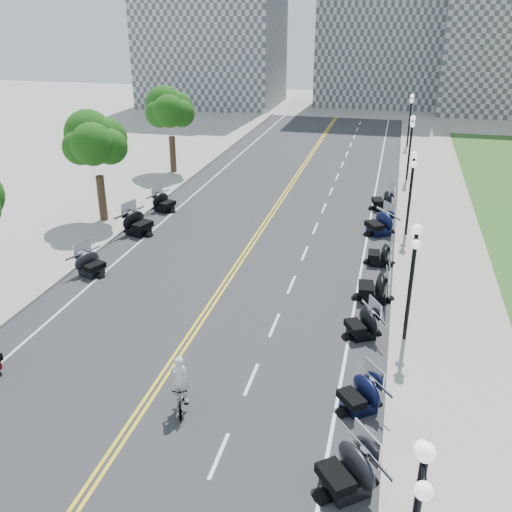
# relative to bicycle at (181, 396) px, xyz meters

# --- Properties ---
(ground) EXTENTS (160.00, 160.00, 0.00)m
(ground) POSITION_rel_bicycle_xyz_m (-1.32, 2.20, -0.54)
(ground) COLOR gray
(road) EXTENTS (16.00, 90.00, 0.01)m
(road) POSITION_rel_bicycle_xyz_m (-1.32, 12.20, -0.54)
(road) COLOR #333335
(road) RESTS_ON ground
(centerline_yellow_a) EXTENTS (0.12, 90.00, 0.00)m
(centerline_yellow_a) POSITION_rel_bicycle_xyz_m (-1.44, 12.20, -0.53)
(centerline_yellow_a) COLOR yellow
(centerline_yellow_a) RESTS_ON road
(centerline_yellow_b) EXTENTS (0.12, 90.00, 0.00)m
(centerline_yellow_b) POSITION_rel_bicycle_xyz_m (-1.20, 12.20, -0.53)
(centerline_yellow_b) COLOR yellow
(centerline_yellow_b) RESTS_ON road
(edge_line_north) EXTENTS (0.12, 90.00, 0.00)m
(edge_line_north) POSITION_rel_bicycle_xyz_m (5.08, 12.20, -0.53)
(edge_line_north) COLOR white
(edge_line_north) RESTS_ON road
(edge_line_south) EXTENTS (0.12, 90.00, 0.00)m
(edge_line_south) POSITION_rel_bicycle_xyz_m (-7.72, 12.20, -0.53)
(edge_line_south) COLOR white
(edge_line_south) RESTS_ON road
(lane_dash_5) EXTENTS (0.12, 2.00, 0.00)m
(lane_dash_5) POSITION_rel_bicycle_xyz_m (1.88, -1.80, -0.53)
(lane_dash_5) COLOR white
(lane_dash_5) RESTS_ON road
(lane_dash_6) EXTENTS (0.12, 2.00, 0.00)m
(lane_dash_6) POSITION_rel_bicycle_xyz_m (1.88, 2.20, -0.53)
(lane_dash_6) COLOR white
(lane_dash_6) RESTS_ON road
(lane_dash_7) EXTENTS (0.12, 2.00, 0.00)m
(lane_dash_7) POSITION_rel_bicycle_xyz_m (1.88, 6.20, -0.53)
(lane_dash_7) COLOR white
(lane_dash_7) RESTS_ON road
(lane_dash_8) EXTENTS (0.12, 2.00, 0.00)m
(lane_dash_8) POSITION_rel_bicycle_xyz_m (1.88, 10.20, -0.53)
(lane_dash_8) COLOR white
(lane_dash_8) RESTS_ON road
(lane_dash_9) EXTENTS (0.12, 2.00, 0.00)m
(lane_dash_9) POSITION_rel_bicycle_xyz_m (1.88, 14.20, -0.53)
(lane_dash_9) COLOR white
(lane_dash_9) RESTS_ON road
(lane_dash_10) EXTENTS (0.12, 2.00, 0.00)m
(lane_dash_10) POSITION_rel_bicycle_xyz_m (1.88, 18.20, -0.53)
(lane_dash_10) COLOR white
(lane_dash_10) RESTS_ON road
(lane_dash_11) EXTENTS (0.12, 2.00, 0.00)m
(lane_dash_11) POSITION_rel_bicycle_xyz_m (1.88, 22.20, -0.53)
(lane_dash_11) COLOR white
(lane_dash_11) RESTS_ON road
(lane_dash_12) EXTENTS (0.12, 2.00, 0.00)m
(lane_dash_12) POSITION_rel_bicycle_xyz_m (1.88, 26.20, -0.53)
(lane_dash_12) COLOR white
(lane_dash_12) RESTS_ON road
(lane_dash_13) EXTENTS (0.12, 2.00, 0.00)m
(lane_dash_13) POSITION_rel_bicycle_xyz_m (1.88, 30.20, -0.53)
(lane_dash_13) COLOR white
(lane_dash_13) RESTS_ON road
(lane_dash_14) EXTENTS (0.12, 2.00, 0.00)m
(lane_dash_14) POSITION_rel_bicycle_xyz_m (1.88, 34.20, -0.53)
(lane_dash_14) COLOR white
(lane_dash_14) RESTS_ON road
(lane_dash_15) EXTENTS (0.12, 2.00, 0.00)m
(lane_dash_15) POSITION_rel_bicycle_xyz_m (1.88, 38.20, -0.53)
(lane_dash_15) COLOR white
(lane_dash_15) RESTS_ON road
(lane_dash_16) EXTENTS (0.12, 2.00, 0.00)m
(lane_dash_16) POSITION_rel_bicycle_xyz_m (1.88, 42.20, -0.53)
(lane_dash_16) COLOR white
(lane_dash_16) RESTS_ON road
(lane_dash_17) EXTENTS (0.12, 2.00, 0.00)m
(lane_dash_17) POSITION_rel_bicycle_xyz_m (1.88, 46.20, -0.53)
(lane_dash_17) COLOR white
(lane_dash_17) RESTS_ON road
(lane_dash_18) EXTENTS (0.12, 2.00, 0.00)m
(lane_dash_18) POSITION_rel_bicycle_xyz_m (1.88, 50.20, -0.53)
(lane_dash_18) COLOR white
(lane_dash_18) RESTS_ON road
(lane_dash_19) EXTENTS (0.12, 2.00, 0.00)m
(lane_dash_19) POSITION_rel_bicycle_xyz_m (1.88, 54.20, -0.53)
(lane_dash_19) COLOR white
(lane_dash_19) RESTS_ON road
(sidewalk_north) EXTENTS (5.00, 90.00, 0.15)m
(sidewalk_north) POSITION_rel_bicycle_xyz_m (9.18, 12.20, -0.47)
(sidewalk_north) COLOR #9E9991
(sidewalk_north) RESTS_ON ground
(sidewalk_south) EXTENTS (5.00, 90.00, 0.15)m
(sidewalk_south) POSITION_rel_bicycle_xyz_m (-11.82, 12.20, -0.47)
(sidewalk_south) COLOR #9E9991
(sidewalk_south) RESTS_ON ground
(distant_block_a) EXTENTS (18.00, 14.00, 26.00)m
(distant_block_a) POSITION_rel_bicycle_xyz_m (-19.32, 64.20, 12.46)
(distant_block_a) COLOR gray
(distant_block_a) RESTS_ON ground
(street_lamp_2) EXTENTS (0.50, 1.20, 4.90)m
(street_lamp_2) POSITION_rel_bicycle_xyz_m (7.28, 6.20, 2.06)
(street_lamp_2) COLOR black
(street_lamp_2) RESTS_ON sidewalk_north
(street_lamp_3) EXTENTS (0.50, 1.20, 4.90)m
(street_lamp_3) POSITION_rel_bicycle_xyz_m (7.28, 18.20, 2.06)
(street_lamp_3) COLOR black
(street_lamp_3) RESTS_ON sidewalk_north
(street_lamp_4) EXTENTS (0.50, 1.20, 4.90)m
(street_lamp_4) POSITION_rel_bicycle_xyz_m (7.28, 30.20, 2.06)
(street_lamp_4) COLOR black
(street_lamp_4) RESTS_ON sidewalk_north
(street_lamp_5) EXTENTS (0.50, 1.20, 4.90)m
(street_lamp_5) POSITION_rel_bicycle_xyz_m (7.28, 42.20, 2.06)
(street_lamp_5) COLOR black
(street_lamp_5) RESTS_ON sidewalk_north
(tree_3) EXTENTS (4.80, 4.80, 9.20)m
(tree_3) POSITION_rel_bicycle_xyz_m (-11.32, 16.20, 4.21)
(tree_3) COLOR #235619
(tree_3) RESTS_ON sidewalk_south
(tree_4) EXTENTS (4.80, 4.80, 9.20)m
(tree_4) POSITION_rel_bicycle_xyz_m (-11.32, 28.20, 4.21)
(tree_4) COLOR #235619
(tree_4) RESTS_ON sidewalk_south
(motorcycle_n_4) EXTENTS (3.04, 3.04, 1.51)m
(motorcycle_n_4) POSITION_rel_bicycle_xyz_m (5.72, -2.22, 0.21)
(motorcycle_n_4) COLOR black
(motorcycle_n_4) RESTS_ON road
(motorcycle_n_5) EXTENTS (2.63, 2.63, 1.31)m
(motorcycle_n_5) POSITION_rel_bicycle_xyz_m (5.81, 1.44, 0.11)
(motorcycle_n_5) COLOR black
(motorcycle_n_5) RESTS_ON road
(motorcycle_n_6) EXTENTS (2.54, 2.54, 1.30)m
(motorcycle_n_6) POSITION_rel_bicycle_xyz_m (5.54, 6.18, 0.11)
(motorcycle_n_6) COLOR black
(motorcycle_n_6) RESTS_ON road
(motorcycle_n_7) EXTENTS (2.31, 2.31, 1.51)m
(motorcycle_n_7) POSITION_rel_bicycle_xyz_m (5.83, 9.54, 0.21)
(motorcycle_n_7) COLOR black
(motorcycle_n_7) RESTS_ON road
(motorcycle_n_8) EXTENTS (1.92, 1.92, 1.31)m
(motorcycle_n_8) POSITION_rel_bicycle_xyz_m (5.92, 13.71, 0.11)
(motorcycle_n_8) COLOR black
(motorcycle_n_8) RESTS_ON road
(motorcycle_n_9) EXTENTS (3.03, 3.03, 1.52)m
(motorcycle_n_9) POSITION_rel_bicycle_xyz_m (5.70, 18.18, 0.22)
(motorcycle_n_9) COLOR black
(motorcycle_n_9) RESTS_ON road
(motorcycle_n_10) EXTENTS (2.48, 2.48, 1.45)m
(motorcycle_n_10) POSITION_rel_bicycle_xyz_m (5.71, 22.86, 0.18)
(motorcycle_n_10) COLOR black
(motorcycle_n_10) RESTS_ON road
(motorcycle_s_7) EXTENTS (2.45, 2.45, 1.32)m
(motorcycle_s_7) POSITION_rel_bicycle_xyz_m (-8.24, 8.93, 0.11)
(motorcycle_s_7) COLOR black
(motorcycle_s_7) RESTS_ON road
(motorcycle_s_8) EXTENTS (2.80, 2.80, 1.57)m
(motorcycle_s_8) POSITION_rel_bicycle_xyz_m (-8.30, 14.75, 0.24)
(motorcycle_s_8) COLOR black
(motorcycle_s_8) RESTS_ON road
(motorcycle_s_9) EXTENTS (2.43, 2.43, 1.35)m
(motorcycle_s_9) POSITION_rel_bicycle_xyz_m (-8.42, 19.09, 0.13)
(motorcycle_s_9) COLOR black
(motorcycle_s_9) RESTS_ON road
(bicycle) EXTENTS (1.05, 1.88, 1.09)m
(bicycle) POSITION_rel_bicycle_xyz_m (0.00, 0.00, 0.00)
(bicycle) COLOR #A51414
(bicycle) RESTS_ON road
(cyclist_rider) EXTENTS (0.64, 0.42, 1.75)m
(cyclist_rider) POSITION_rel_bicycle_xyz_m (0.00, 0.00, 1.42)
(cyclist_rider) COLOR white
(cyclist_rider) RESTS_ON bicycle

